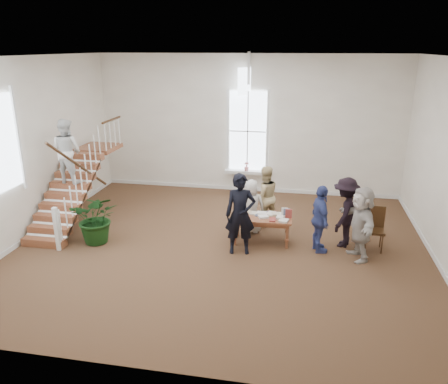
% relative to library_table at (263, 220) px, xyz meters
% --- Properties ---
extents(ground, '(10.00, 10.00, 0.00)m').
position_rel_library_table_xyz_m(ground, '(-0.96, -0.41, -0.61)').
color(ground, '#402B19').
rests_on(ground, ground).
extents(room_shell, '(10.49, 10.00, 10.00)m').
position_rel_library_table_xyz_m(room_shell, '(-0.96, 3.98, -0.21)').
color(room_shell, silver).
rests_on(room_shell, ground).
extents(staircase, '(1.10, 4.10, 2.92)m').
position_rel_library_table_xyz_m(staircase, '(-5.30, 0.34, 1.01)').
color(staircase, brown).
rests_on(staircase, ground).
extents(library_table, '(1.50, 0.79, 0.75)m').
position_rel_library_table_xyz_m(library_table, '(0.00, 0.00, 0.00)').
color(library_table, brown).
rests_on(library_table, ground).
extents(police_officer, '(0.79, 0.59, 1.95)m').
position_rel_library_table_xyz_m(police_officer, '(-0.48, -0.66, 0.36)').
color(police_officer, black).
rests_on(police_officer, ground).
extents(elderly_woman, '(0.77, 0.56, 1.44)m').
position_rel_library_table_xyz_m(elderly_woman, '(-0.38, 0.59, 0.11)').
color(elderly_woman, beige).
rests_on(elderly_woman, ground).
extents(person_yellow, '(1.03, 0.95, 1.69)m').
position_rel_library_table_xyz_m(person_yellow, '(-0.08, 1.09, 0.23)').
color(person_yellow, '#D0B882').
rests_on(person_yellow, ground).
extents(woman_cluster_a, '(0.66, 1.04, 1.65)m').
position_rel_library_table_xyz_m(woman_cluster_a, '(1.37, -0.25, 0.21)').
color(woman_cluster_a, '#374384').
rests_on(woman_cluster_a, ground).
extents(woman_cluster_b, '(0.98, 1.28, 1.74)m').
position_rel_library_table_xyz_m(woman_cluster_b, '(1.97, 0.20, 0.26)').
color(woman_cluster_b, black).
rests_on(woman_cluster_b, ground).
extents(woman_cluster_c, '(0.93, 1.70, 1.74)m').
position_rel_library_table_xyz_m(woman_cluster_c, '(2.27, -0.45, 0.26)').
color(woman_cluster_c, '#B8AEA5').
rests_on(woman_cluster_c, ground).
extents(floor_plant, '(1.34, 1.22, 1.31)m').
position_rel_library_table_xyz_m(floor_plant, '(-4.07, -0.75, 0.04)').
color(floor_plant, '#113310').
rests_on(floor_plant, ground).
extents(side_chair, '(0.48, 0.48, 1.06)m').
position_rel_library_table_xyz_m(side_chair, '(2.68, 0.17, -0.01)').
color(side_chair, '#321C0D').
rests_on(side_chair, ground).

